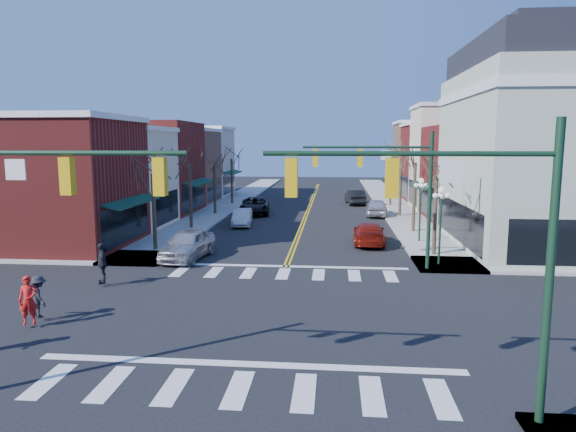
% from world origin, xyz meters
% --- Properties ---
extents(ground, '(160.00, 160.00, 0.00)m').
position_xyz_m(ground, '(0.00, 0.00, 0.00)').
color(ground, black).
rests_on(ground, ground).
extents(sidewalk_left, '(3.50, 70.00, 0.15)m').
position_xyz_m(sidewalk_left, '(-8.75, 20.00, 0.07)').
color(sidewalk_left, '#9E9B93').
rests_on(sidewalk_left, ground).
extents(sidewalk_right, '(3.50, 70.00, 0.15)m').
position_xyz_m(sidewalk_right, '(8.75, 20.00, 0.07)').
color(sidewalk_right, '#9E9B93').
rests_on(sidewalk_right, ground).
extents(bldg_left_brick_a, '(10.00, 8.50, 8.00)m').
position_xyz_m(bldg_left_brick_a, '(-15.50, 11.75, 4.00)').
color(bldg_left_brick_a, maroon).
rests_on(bldg_left_brick_a, ground).
extents(bldg_left_stucco_a, '(10.00, 7.00, 7.50)m').
position_xyz_m(bldg_left_stucco_a, '(-15.50, 19.50, 3.75)').
color(bldg_left_stucco_a, beige).
rests_on(bldg_left_stucco_a, ground).
extents(bldg_left_brick_b, '(10.00, 9.00, 8.50)m').
position_xyz_m(bldg_left_brick_b, '(-15.50, 27.50, 4.25)').
color(bldg_left_brick_b, maroon).
rests_on(bldg_left_brick_b, ground).
extents(bldg_left_tan, '(10.00, 7.50, 7.80)m').
position_xyz_m(bldg_left_tan, '(-15.50, 35.75, 3.90)').
color(bldg_left_tan, '#8D644E').
rests_on(bldg_left_tan, ground).
extents(bldg_left_stucco_b, '(10.00, 8.00, 8.20)m').
position_xyz_m(bldg_left_stucco_b, '(-15.50, 43.50, 4.10)').
color(bldg_left_stucco_b, beige).
rests_on(bldg_left_stucco_b, ground).
extents(bldg_right_brick_a, '(10.00, 8.50, 8.00)m').
position_xyz_m(bldg_right_brick_a, '(15.50, 25.75, 4.00)').
color(bldg_right_brick_a, maroon).
rests_on(bldg_right_brick_a, ground).
extents(bldg_right_stucco, '(10.00, 7.00, 10.00)m').
position_xyz_m(bldg_right_stucco, '(15.50, 33.50, 5.00)').
color(bldg_right_stucco, beige).
rests_on(bldg_right_stucco, ground).
extents(bldg_right_brick_b, '(10.00, 8.00, 8.50)m').
position_xyz_m(bldg_right_brick_b, '(15.50, 41.00, 4.25)').
color(bldg_right_brick_b, maroon).
rests_on(bldg_right_brick_b, ground).
extents(bldg_right_tan, '(10.00, 8.00, 9.00)m').
position_xyz_m(bldg_right_tan, '(15.50, 49.00, 4.50)').
color(bldg_right_tan, '#8D644E').
rests_on(bldg_right_tan, ground).
extents(victorian_corner, '(12.25, 14.25, 13.30)m').
position_xyz_m(victorian_corner, '(16.50, 14.50, 6.66)').
color(victorian_corner, '#ADB9A0').
rests_on(victorian_corner, ground).
extents(traffic_mast_near_left, '(6.60, 0.28, 7.20)m').
position_xyz_m(traffic_mast_near_left, '(-5.55, -7.40, 4.71)').
color(traffic_mast_near_left, '#14331E').
rests_on(traffic_mast_near_left, ground).
extents(traffic_mast_near_right, '(6.60, 0.28, 7.20)m').
position_xyz_m(traffic_mast_near_right, '(5.55, -7.40, 4.71)').
color(traffic_mast_near_right, '#14331E').
rests_on(traffic_mast_near_right, ground).
extents(traffic_mast_far_right, '(6.60, 0.28, 7.20)m').
position_xyz_m(traffic_mast_far_right, '(5.55, 7.40, 4.71)').
color(traffic_mast_far_right, '#14331E').
rests_on(traffic_mast_far_right, ground).
extents(lamppost_corner, '(0.36, 0.36, 4.33)m').
position_xyz_m(lamppost_corner, '(8.20, 8.50, 2.96)').
color(lamppost_corner, '#14331E').
rests_on(lamppost_corner, ground).
extents(lamppost_midblock, '(0.36, 0.36, 4.33)m').
position_xyz_m(lamppost_midblock, '(8.20, 15.00, 2.96)').
color(lamppost_midblock, '#14331E').
rests_on(lamppost_midblock, ground).
extents(tree_left_a, '(0.24, 0.24, 4.76)m').
position_xyz_m(tree_left_a, '(-8.40, 11.00, 2.38)').
color(tree_left_a, '#382B21').
rests_on(tree_left_a, ground).
extents(tree_left_b, '(0.24, 0.24, 5.04)m').
position_xyz_m(tree_left_b, '(-8.40, 19.00, 2.52)').
color(tree_left_b, '#382B21').
rests_on(tree_left_b, ground).
extents(tree_left_c, '(0.24, 0.24, 4.55)m').
position_xyz_m(tree_left_c, '(-8.40, 27.00, 2.27)').
color(tree_left_c, '#382B21').
rests_on(tree_left_c, ground).
extents(tree_left_d, '(0.24, 0.24, 4.90)m').
position_xyz_m(tree_left_d, '(-8.40, 35.00, 2.45)').
color(tree_left_d, '#382B21').
rests_on(tree_left_d, ground).
extents(tree_right_a, '(0.24, 0.24, 4.62)m').
position_xyz_m(tree_right_a, '(8.40, 11.00, 2.31)').
color(tree_right_a, '#382B21').
rests_on(tree_right_a, ground).
extents(tree_right_b, '(0.24, 0.24, 5.18)m').
position_xyz_m(tree_right_b, '(8.40, 19.00, 2.59)').
color(tree_right_b, '#382B21').
rests_on(tree_right_b, ground).
extents(tree_right_c, '(0.24, 0.24, 4.83)m').
position_xyz_m(tree_right_c, '(8.40, 27.00, 2.42)').
color(tree_right_c, '#382B21').
rests_on(tree_right_c, ground).
extents(tree_right_d, '(0.24, 0.24, 4.97)m').
position_xyz_m(tree_right_d, '(8.40, 35.00, 2.48)').
color(tree_right_d, '#382B21').
rests_on(tree_right_d, ground).
extents(car_left_near, '(2.52, 5.12, 1.68)m').
position_xyz_m(car_left_near, '(-5.79, 9.08, 0.84)').
color(car_left_near, '#ADADB1').
rests_on(car_left_near, ground).
extents(car_left_mid, '(1.86, 4.21, 1.35)m').
position_xyz_m(car_left_mid, '(-4.80, 21.07, 0.67)').
color(car_left_mid, silver).
rests_on(car_left_mid, ground).
extents(car_left_far, '(3.22, 5.92, 1.57)m').
position_xyz_m(car_left_far, '(-4.80, 27.73, 0.79)').
color(car_left_far, black).
rests_on(car_left_far, ground).
extents(car_right_near, '(2.11, 4.95, 1.42)m').
position_xyz_m(car_right_near, '(4.85, 14.35, 0.71)').
color(car_right_near, maroon).
rests_on(car_right_near, ground).
extents(car_right_mid, '(2.17, 4.78, 1.59)m').
position_xyz_m(car_right_mid, '(6.40, 27.56, 0.80)').
color(car_right_mid, silver).
rests_on(car_right_mid, ground).
extents(car_right_far, '(2.23, 4.95, 1.58)m').
position_xyz_m(car_right_far, '(4.80, 36.33, 0.79)').
color(car_right_far, black).
rests_on(car_right_far, ground).
extents(pedestrian_red_a, '(0.75, 0.61, 1.78)m').
position_xyz_m(pedestrian_red_a, '(-8.35, -2.29, 1.04)').
color(pedestrian_red_a, red).
rests_on(pedestrian_red_a, sidewalk_left).
extents(pedestrian_dark_a, '(0.91, 1.20, 1.90)m').
position_xyz_m(pedestrian_dark_a, '(-8.14, 3.19, 1.10)').
color(pedestrian_dark_a, black).
rests_on(pedestrian_dark_a, sidewalk_left).
extents(pedestrian_dark_b, '(1.16, 1.13, 1.59)m').
position_xyz_m(pedestrian_dark_b, '(-8.41, -1.54, 0.94)').
color(pedestrian_dark_b, black).
rests_on(pedestrian_dark_b, sidewalk_left).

